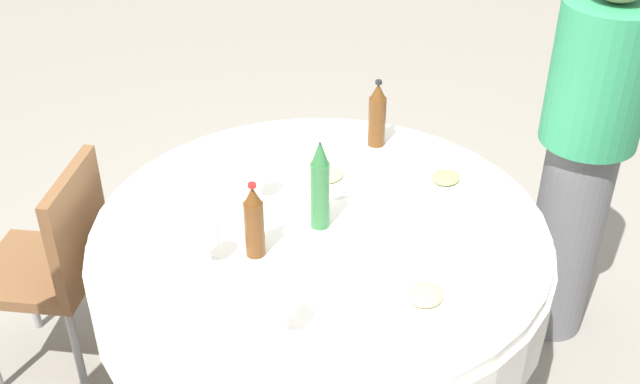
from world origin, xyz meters
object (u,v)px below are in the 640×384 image
at_px(wine_glass_west, 208,235).
at_px(plate_rear, 445,181).
at_px(plate_north, 425,298).
at_px(plate_east, 433,239).
at_px(bottle_brown_inner, 377,115).
at_px(bottle_brown_right, 254,222).
at_px(wine_glass_far, 285,302).
at_px(person_left, 585,147).
at_px(chair_far, 57,257).
at_px(plate_near, 329,178).
at_px(dining_table, 320,260).
at_px(wine_glass_south, 259,172).
at_px(bottle_green_left, 320,186).

bearing_deg(wine_glass_west, plate_rear, -31.09).
height_order(plate_north, plate_east, plate_north).
xyz_separation_m(bottle_brown_inner, bottle_brown_right, (-0.80, 0.03, -0.00)).
relative_size(bottle_brown_inner, wine_glass_far, 1.62).
bearing_deg(plate_east, wine_glass_far, 162.20).
bearing_deg(bottle_brown_right, plate_rear, -28.98).
relative_size(plate_east, person_left, 0.14).
bearing_deg(chair_far, wine_glass_far, -119.54).
height_order(plate_rear, person_left, person_left).
bearing_deg(plate_near, dining_table, -157.59).
bearing_deg(person_left, plate_near, -105.09).
distance_m(bottle_brown_right, plate_east, 0.57).
relative_size(bottle_brown_right, wine_glass_south, 1.75).
relative_size(bottle_green_left, plate_near, 1.39).
xyz_separation_m(bottle_brown_inner, plate_north, (-0.75, -0.51, -0.11)).
bearing_deg(chair_far, plate_north, -104.63).
xyz_separation_m(bottle_brown_right, chair_far, (-0.13, 0.77, -0.34)).
bearing_deg(bottle_green_left, bottle_brown_right, 155.65).
relative_size(dining_table, bottle_brown_inner, 5.71).
relative_size(plate_rear, person_left, 0.15).
height_order(bottle_green_left, chair_far, bottle_green_left).
relative_size(bottle_green_left, wine_glass_far, 2.01).
bearing_deg(plate_near, wine_glass_west, 170.76).
distance_m(dining_table, chair_far, 0.94).
relative_size(plate_rear, plate_east, 1.06).
height_order(dining_table, wine_glass_west, wine_glass_west).
bearing_deg(chair_far, bottle_green_left, -90.11).
bearing_deg(bottle_brown_inner, person_left, -74.85).
bearing_deg(wine_glass_south, bottle_brown_inner, -19.09).
distance_m(bottle_brown_right, chair_far, 0.85).
bearing_deg(bottle_green_left, plate_north, -112.22).
xyz_separation_m(bottle_brown_right, plate_near, (0.48, 0.00, -0.11)).
bearing_deg(plate_near, bottle_brown_inner, -5.68).
height_order(bottle_brown_right, wine_glass_west, bottle_brown_right).
xyz_separation_m(plate_rear, person_left, (0.33, -0.39, 0.08)).
height_order(wine_glass_west, wine_glass_far, wine_glass_far).
distance_m(dining_table, person_left, 1.04).
xyz_separation_m(wine_glass_west, plate_near, (0.58, -0.09, -0.10)).
bearing_deg(dining_table, plate_near, 22.41).
bearing_deg(dining_table, bottle_brown_inner, 7.08).
xyz_separation_m(bottle_green_left, plate_rear, (0.43, -0.26, -0.14)).
distance_m(dining_table, bottle_brown_inner, 0.63).
height_order(wine_glass_west, plate_east, wine_glass_west).
height_order(wine_glass_far, plate_north, wine_glass_far).
height_order(dining_table, person_left, person_left).
xyz_separation_m(bottle_green_left, plate_near, (0.25, 0.10, -0.14)).
bearing_deg(plate_rear, plate_near, 116.61).
bearing_deg(plate_near, person_left, -55.78).
bearing_deg(bottle_brown_right, wine_glass_south, 30.17).
bearing_deg(plate_north, plate_rear, 16.15).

